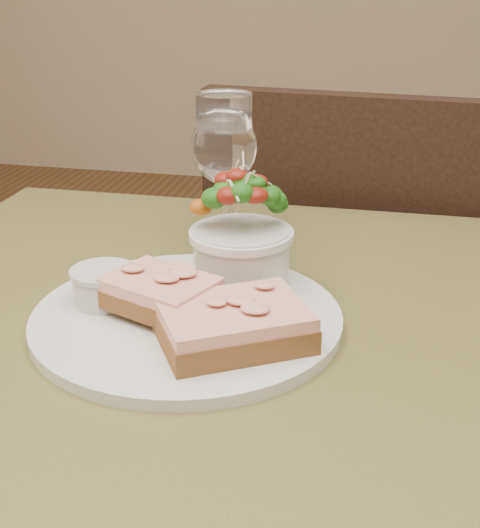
% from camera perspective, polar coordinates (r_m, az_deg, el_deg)
% --- Properties ---
extents(cafe_table, '(0.80, 0.80, 0.75)m').
position_cam_1_polar(cafe_table, '(0.75, -1.90, -12.31)').
color(cafe_table, '#4F4722').
rests_on(cafe_table, ground).
extents(chair_far, '(0.46, 0.46, 0.90)m').
position_cam_1_polar(chair_far, '(1.46, 7.93, -9.93)').
color(chair_far, black).
rests_on(chair_far, ground).
extents(dinner_plate, '(0.30, 0.30, 0.01)m').
position_cam_1_polar(dinner_plate, '(0.72, -4.15, -4.24)').
color(dinner_plate, silver).
rests_on(dinner_plate, cafe_table).
extents(sandwich_front, '(0.16, 0.15, 0.03)m').
position_cam_1_polar(sandwich_front, '(0.66, -0.51, -4.70)').
color(sandwich_front, '#472513').
rests_on(sandwich_front, dinner_plate).
extents(sandwich_back, '(0.12, 0.11, 0.03)m').
position_cam_1_polar(sandwich_back, '(0.71, -6.17, -2.22)').
color(sandwich_back, '#472513').
rests_on(sandwich_back, dinner_plate).
extents(ramekin, '(0.06, 0.06, 0.04)m').
position_cam_1_polar(ramekin, '(0.74, -10.54, -1.54)').
color(ramekin, beige).
rests_on(ramekin, dinner_plate).
extents(salad_bowl, '(0.10, 0.10, 0.13)m').
position_cam_1_polar(salad_bowl, '(0.75, 0.10, 2.53)').
color(salad_bowl, silver).
rests_on(salad_bowl, dinner_plate).
extents(garnish, '(0.05, 0.04, 0.02)m').
position_cam_1_polar(garnish, '(0.79, -7.61, -0.71)').
color(garnish, '#0E3E0B').
rests_on(garnish, dinner_plate).
extents(wine_glass, '(0.08, 0.08, 0.18)m').
position_cam_1_polar(wine_glass, '(0.86, -1.22, 8.78)').
color(wine_glass, white).
rests_on(wine_glass, cafe_table).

